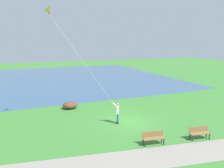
{
  "coord_description": "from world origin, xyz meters",
  "views": [
    {
      "loc": [
        -15.94,
        7.98,
        6.79
      ],
      "look_at": [
        0.02,
        1.48,
        3.42
      ],
      "focal_mm": 35.01,
      "sensor_mm": 36.0,
      "label": 1
    }
  ],
  "objects_px": {
    "park_bench_near_walkway": "(199,132)",
    "lakeside_shrub": "(70,105)",
    "person_kite_flyer": "(117,111)",
    "park_bench_far_walkway": "(153,137)",
    "flying_kite": "(52,12)"
  },
  "relations": [
    {
      "from": "person_kite_flyer",
      "to": "park_bench_near_walkway",
      "type": "distance_m",
      "value": 6.48
    },
    {
      "from": "flying_kite",
      "to": "person_kite_flyer",
      "type": "bearing_deg",
      "value": -112.26
    },
    {
      "from": "person_kite_flyer",
      "to": "park_bench_near_walkway",
      "type": "bearing_deg",
      "value": -139.66
    },
    {
      "from": "park_bench_far_walkway",
      "to": "park_bench_near_walkway",
      "type": "bearing_deg",
      "value": -98.7
    },
    {
      "from": "person_kite_flyer",
      "to": "park_bench_near_walkway",
      "type": "height_order",
      "value": "person_kite_flyer"
    },
    {
      "from": "park_bench_far_walkway",
      "to": "lakeside_shrub",
      "type": "distance_m",
      "value": 10.62
    },
    {
      "from": "park_bench_near_walkway",
      "to": "lakeside_shrub",
      "type": "height_order",
      "value": "park_bench_near_walkway"
    },
    {
      "from": "park_bench_near_walkway",
      "to": "park_bench_far_walkway",
      "type": "height_order",
      "value": "same"
    },
    {
      "from": "park_bench_near_walkway",
      "to": "lakeside_shrub",
      "type": "relative_size",
      "value": 1.02
    },
    {
      "from": "park_bench_near_walkway",
      "to": "park_bench_far_walkway",
      "type": "relative_size",
      "value": 1.0
    },
    {
      "from": "flying_kite",
      "to": "park_bench_near_walkway",
      "type": "bearing_deg",
      "value": -127.66
    },
    {
      "from": "person_kite_flyer",
      "to": "park_bench_far_walkway",
      "type": "height_order",
      "value": "person_kite_flyer"
    },
    {
      "from": "flying_kite",
      "to": "park_bench_near_walkway",
      "type": "xyz_separation_m",
      "value": [
        -6.83,
        -8.85,
        -8.53
      ]
    },
    {
      "from": "flying_kite",
      "to": "park_bench_far_walkway",
      "type": "height_order",
      "value": "flying_kite"
    },
    {
      "from": "park_bench_near_walkway",
      "to": "lakeside_shrub",
      "type": "distance_m",
      "value": 12.66
    }
  ]
}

